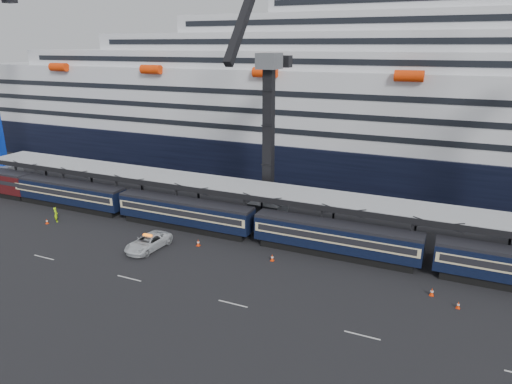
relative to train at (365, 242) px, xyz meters
The scene contains 13 objects.
ground 11.25m from the train, 65.06° to the right, with size 260.00×260.00×0.00m, color black.
lane_markings 20.02m from the train, 49.95° to the right, with size 111.00×4.27×0.02m.
train is the anchor object (origin of this frame).
canopy 6.85m from the train, 40.71° to the left, with size 130.00×6.25×5.53m.
cruise_ship 37.56m from the train, 84.34° to the left, with size 214.09×28.84×34.00m.
crane_dark_near 20.10m from the train, 150.76° to the left, with size 4.50×17.75×35.08m.
pickup_truck 24.98m from the train, 162.88° to the right, with size 2.85×6.17×1.72m, color silver.
worker 40.97m from the train, behind, with size 0.75×0.49×2.06m, color #B6FA0D.
traffic_cone_a 41.77m from the train, behind, with size 0.36×0.36×0.72m.
traffic_cone_b 19.48m from the train, 167.63° to the right, with size 0.42×0.42×0.84m.
traffic_cone_c 10.43m from the train, 155.48° to the right, with size 0.40×0.40×0.81m.
traffic_cone_d 11.83m from the train, 32.70° to the right, with size 0.35×0.35×0.71m.
traffic_cone_e 9.12m from the train, 33.37° to the right, with size 0.41×0.41×0.81m.
Camera 1 is at (3.03, -37.12, 23.00)m, focal length 32.00 mm.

